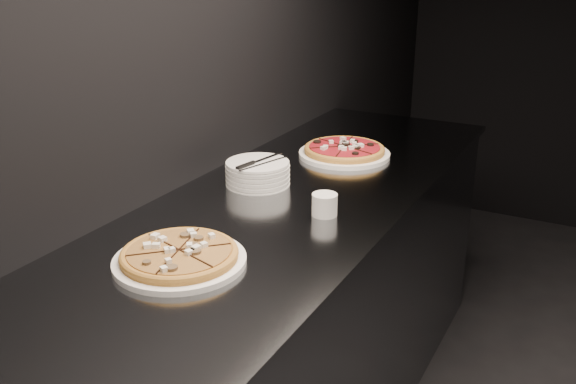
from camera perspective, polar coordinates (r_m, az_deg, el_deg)
The scene contains 7 objects.
wall_left at distance 2.11m, azimuth -9.48°, elevation 13.25°, with size 0.02×5.00×2.80m, color black.
counter at distance 2.24m, azimuth -0.29°, elevation -11.75°, with size 0.74×2.44×0.92m.
pizza_mushroom at distance 1.65m, azimuth -9.62°, elevation -5.65°, with size 0.37×0.37×0.04m.
pizza_tomato at distance 2.47m, azimuth 5.03°, elevation 3.67°, with size 0.40×0.40×0.04m.
plate_stack at distance 2.16m, azimuth -2.71°, elevation 1.70°, with size 0.21×0.21×0.08m.
cutlery at distance 2.13m, azimuth -2.76°, elevation 2.62°, with size 0.11×0.22×0.01m.
ramekin at distance 1.91m, azimuth 3.27°, elevation -1.07°, with size 0.08×0.08×0.07m.
Camera 1 is at (-1.23, -1.66, 1.67)m, focal length 40.00 mm.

